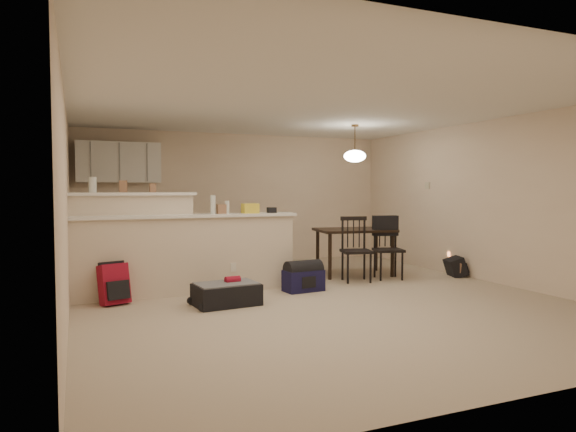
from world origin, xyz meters
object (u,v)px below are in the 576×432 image
pendant_lamp (355,156)px  navy_duffel (303,281)px  dining_chair_far (388,248)px  black_daypack (456,267)px  dining_table (354,234)px  red_backpack (114,284)px  suitcase (226,294)px  dining_chair_near (356,249)px

pendant_lamp → navy_duffel: 2.46m
dining_chair_far → black_daypack: (1.16, -0.23, -0.34)m
pendant_lamp → dining_table: bearing=180.0°
dining_chair_far → red_backpack: bearing=-161.4°
dining_chair_far → red_backpack: 4.19m
suitcase → red_backpack: red_backpack is taller
pendant_lamp → suitcase: 3.46m
pendant_lamp → navy_duffel: pendant_lamp is taller
navy_duffel → suitcase: bearing=-166.9°
dining_table → pendant_lamp: 1.31m
suitcase → dining_chair_far: bearing=9.8°
dining_chair_near → suitcase: dining_chair_near is taller
dining_table → suitcase: bearing=-143.7°
dining_chair_near → suitcase: 2.46m
suitcase → red_backpack: 1.41m
red_backpack → suitcase: bearing=-41.6°
navy_duffel → black_daypack: size_ratio=1.59×
dining_chair_near → dining_chair_far: dining_chair_near is taller
dining_table → navy_duffel: bearing=-136.8°
dining_table → dining_chair_far: 0.65m
dining_table → suitcase: size_ratio=1.74×
dining_chair_far → red_backpack: (-4.18, -0.23, -0.24)m
pendant_lamp → red_backpack: pendant_lamp is taller
dining_chair_far → black_daypack: 1.23m
pendant_lamp → black_daypack: 2.48m
pendant_lamp → suitcase: size_ratio=0.80×
dining_chair_near → suitcase: size_ratio=1.30×
suitcase → navy_duffel: size_ratio=1.42×
dining_chair_far → navy_duffel: 1.74m
navy_duffel → dining_chair_far: bearing=7.1°
dining_table → black_daypack: bearing=-18.9°
red_backpack → black_daypack: 5.34m
suitcase → pendant_lamp: bearing=21.8°
suitcase → dining_chair_near: bearing=13.3°
navy_duffel → black_daypack: bearing=-2.7°
dining_table → dining_chair_far: size_ratio=1.37×
navy_duffel → dining_table: bearing=28.6°
dining_table → dining_chair_far: bearing=-51.4°
dining_chair_far → suitcase: (-2.90, -0.81, -0.36)m
black_daypack → dining_table: bearing=80.7°
pendant_lamp → red_backpack: 4.31m
dining_table → navy_duffel: size_ratio=2.47×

